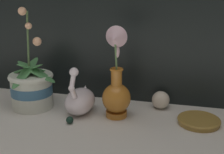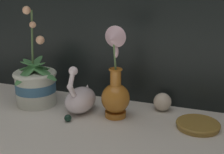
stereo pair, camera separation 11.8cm
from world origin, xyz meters
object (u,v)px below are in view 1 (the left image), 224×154
object	(u,v)px
swan_figurine	(80,100)
glass_sphere	(161,100)
blue_vase	(116,88)
amber_dish	(199,120)
orchid_potted_plant	(32,87)

from	to	relation	value
swan_figurine	glass_sphere	world-z (taller)	swan_figurine
blue_vase	amber_dish	distance (m)	0.32
blue_vase	glass_sphere	distance (m)	0.21
blue_vase	amber_dish	world-z (taller)	blue_vase
swan_figurine	glass_sphere	xyz separation A→B (m)	(0.30, 0.12, -0.02)
swan_figurine	blue_vase	world-z (taller)	blue_vase
blue_vase	glass_sphere	bearing A→B (deg)	38.58
swan_figurine	orchid_potted_plant	bearing A→B (deg)	178.25
glass_sphere	amber_dish	bearing A→B (deg)	-35.97
swan_figurine	blue_vase	size ratio (longest dim) A/B	0.57
orchid_potted_plant	blue_vase	world-z (taller)	orchid_potted_plant
amber_dish	blue_vase	bearing A→B (deg)	-177.06
orchid_potted_plant	swan_figurine	xyz separation A→B (m)	(0.21, -0.01, -0.03)
swan_figurine	amber_dish	xyz separation A→B (m)	(0.45, 0.01, -0.04)
amber_dish	orchid_potted_plant	bearing A→B (deg)	-179.50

